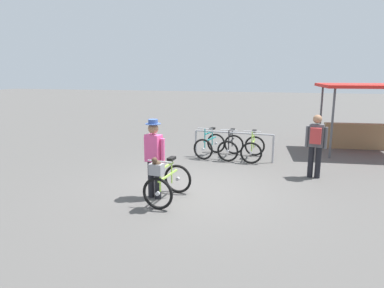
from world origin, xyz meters
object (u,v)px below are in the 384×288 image
(racked_bike_black, at_px, (231,147))
(market_stall, at_px, (365,111))
(featured_bicycle, at_px, (166,180))
(racked_bike_teal, at_px, (210,145))
(racked_bike_lime, at_px, (253,148))
(pedestrian_with_backpack, at_px, (316,142))
(person_with_featured_bike, at_px, (154,155))

(racked_bike_black, distance_m, market_stall, 4.83)
(racked_bike_black, relative_size, featured_bicycle, 0.93)
(racked_bike_teal, bearing_deg, racked_bike_lime, -5.20)
(racked_bike_lime, relative_size, pedestrian_with_backpack, 0.69)
(racked_bike_teal, xyz_separation_m, featured_bicycle, (-0.08, -4.22, 0.12))
(racked_bike_lime, distance_m, featured_bicycle, 4.35)
(racked_bike_lime, relative_size, person_with_featured_bike, 0.65)
(racked_bike_black, relative_size, racked_bike_lime, 1.02)
(person_with_featured_bike, relative_size, pedestrian_with_backpack, 1.05)
(racked_bike_lime, height_order, featured_bicycle, featured_bicycle)
(racked_bike_black, distance_m, featured_bicycle, 4.23)
(racked_bike_teal, xyz_separation_m, racked_bike_black, (0.70, -0.06, 0.00))
(person_with_featured_bike, distance_m, pedestrian_with_backpack, 4.22)
(racked_bike_teal, relative_size, racked_bike_lime, 1.08)
(racked_bike_black, xyz_separation_m, racked_bike_lime, (0.70, -0.06, -0.00))
(racked_bike_lime, height_order, person_with_featured_bike, person_with_featured_bike)
(featured_bicycle, bearing_deg, racked_bike_lime, 70.15)
(racked_bike_black, height_order, racked_bike_lime, same)
(racked_bike_black, height_order, featured_bicycle, featured_bicycle)
(pedestrian_with_backpack, height_order, market_stall, market_stall)
(person_with_featured_bike, height_order, market_stall, market_stall)
(racked_bike_teal, relative_size, racked_bike_black, 1.06)
(pedestrian_with_backpack, xyz_separation_m, market_stall, (1.87, 3.63, 0.46))
(racked_bike_black, xyz_separation_m, market_stall, (4.24, 2.07, 1.03))
(market_stall, bearing_deg, featured_bicycle, -128.88)
(racked_bike_black, xyz_separation_m, pedestrian_with_backpack, (2.37, -1.56, 0.57))
(person_with_featured_bike, distance_m, market_stall, 8.06)
(person_with_featured_bike, bearing_deg, racked_bike_lime, 65.04)
(racked_bike_teal, height_order, person_with_featured_bike, person_with_featured_bike)
(racked_bike_black, bearing_deg, featured_bicycle, -100.63)
(racked_bike_black, bearing_deg, pedestrian_with_backpack, -33.36)
(racked_bike_black, height_order, person_with_featured_bike, person_with_featured_bike)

